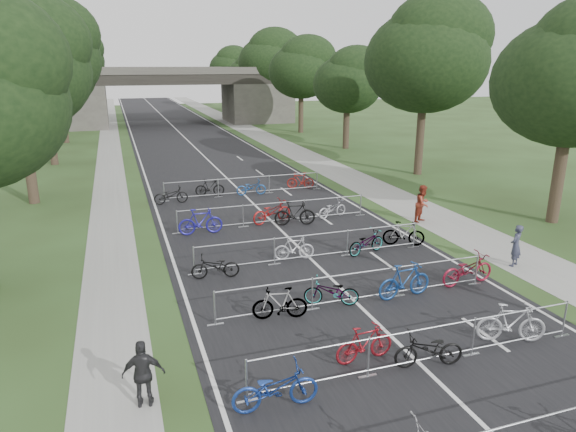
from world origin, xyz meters
The scene contains 45 objects.
road centered at (0.00, 50.00, 0.01)m, with size 11.00×140.00×0.01m, color black.
sidewalk_right centered at (8.00, 50.00, 0.01)m, with size 3.00×140.00×0.01m, color gray.
sidewalk_left centered at (-7.50, 50.00, 0.01)m, with size 2.00×140.00×0.01m, color gray.
lane_markings centered at (0.00, 50.00, 0.00)m, with size 0.12×140.00×0.00m, color silver.
overpass_bridge centered at (0.00, 65.00, 3.53)m, with size 31.00×8.00×7.05m.
tree_left_1 centered at (-11.39, 27.93, 7.30)m, with size 7.56×7.56×11.53m.
tree_right_1 centered at (13.11, 27.93, 7.90)m, with size 8.18×8.18×12.47m.
tree_left_2 centered at (-11.39, 39.93, 8.12)m, with size 8.40×8.40×12.81m.
tree_right_2 centered at (13.11, 39.93, 5.95)m, with size 6.16×6.16×9.39m.
tree_left_3 centered at (-11.39, 51.93, 6.49)m, with size 6.72×6.72×10.25m.
tree_right_3 centered at (13.11, 51.93, 6.92)m, with size 7.17×7.17×10.93m.
tree_left_4 centered at (-11.39, 63.93, 7.30)m, with size 7.56×7.56×11.53m.
tree_right_4 centered at (13.11, 63.93, 7.90)m, with size 8.18×8.18×12.47m.
tree_left_5 centered at (-11.39, 75.93, 8.12)m, with size 8.40×8.40×12.81m.
tree_right_5 centered at (13.11, 75.93, 5.95)m, with size 6.16×6.16×9.39m.
tree_left_6 centered at (-11.39, 87.93, 6.49)m, with size 6.72×6.72×10.25m.
tree_right_6 centered at (13.11, 87.93, 6.92)m, with size 7.17×7.17×10.93m.
barrier_row_2 centered at (0.00, 7.20, 0.55)m, with size 9.70×0.08×1.10m.
barrier_row_3 centered at (0.00, 11.00, 0.55)m, with size 9.70×0.08×1.10m.
barrier_row_4 centered at (0.00, 15.00, 0.55)m, with size 9.70×0.08×1.10m.
barrier_row_5 centered at (0.00, 20.00, 0.55)m, with size 9.70×0.08×1.10m.
barrier_row_6 centered at (0.00, 26.00, 0.55)m, with size 9.70×0.08×1.10m.
bike_8 centered at (-4.05, 6.77, 0.52)m, with size 0.69×1.99×1.04m, color navy.
bike_9 centered at (-1.30, 7.87, 0.50)m, with size 0.47×1.67×1.00m, color maroon.
bike_10 centered at (0.13, 7.11, 0.47)m, with size 0.63×1.80×0.95m, color black.
bike_11 centered at (2.97, 7.45, 0.57)m, with size 0.54×1.90×1.14m, color #ABACB3.
bike_12 centered at (-2.67, 10.76, 0.51)m, with size 0.48×1.68×1.01m, color #A5A8AD.
bike_13 centered at (-0.84, 11.10, 0.46)m, with size 0.61×1.75×0.92m, color #A5A8AD.
bike_14 centered at (1.66, 10.85, 0.60)m, with size 0.56×1.99×1.19m, color navy.
bike_15 centered at (4.30, 11.09, 0.55)m, with size 0.73×2.11×1.11m, color maroon.
bike_16 centered at (-3.94, 14.41, 0.45)m, with size 0.60×1.72×0.91m, color black.
bike_17 centered at (-0.65, 15.24, 0.49)m, with size 0.46×1.61×0.97m, color #B4B5BC.
bike_18 centered at (2.35, 14.94, 0.48)m, with size 0.64×1.84×0.97m, color #A5A8AD.
bike_19 centered at (4.30, 15.32, 0.53)m, with size 0.50×1.76×1.06m, color #A5A8AD.
bike_20 centered at (-3.62, 19.56, 0.60)m, with size 0.57×2.00×1.20m, color #201B98.
bike_21 centered at (-0.06, 20.21, 0.56)m, with size 0.74×2.13×1.12m, color maroon.
bike_22 centered at (0.87, 19.48, 0.59)m, with size 0.55×1.96×1.18m, color black.
bike_23 centered at (3.09, 20.13, 0.45)m, with size 0.60×1.71×0.90m, color #B8B8C1.
bike_24 centered at (-4.30, 25.37, 0.49)m, with size 0.65×1.85×0.97m, color black.
bike_25 centered at (-1.94, 26.47, 0.51)m, with size 0.48×1.68×1.01m, color black.
bike_26 centered at (0.40, 25.88, 0.46)m, with size 0.61×1.75×0.92m, color navy.
bike_27 centered at (3.70, 26.51, 0.50)m, with size 0.47×1.68×1.01m, color maroon.
pedestrian_a centered at (7.11, 11.96, 0.81)m, with size 0.59×0.39×1.62m, color #2D2F44.
pedestrian_b centered at (6.95, 18.05, 0.91)m, with size 0.89×0.69×1.83m, color maroon.
pedestrian_c centered at (-6.80, 7.81, 0.81)m, with size 0.94×0.39×1.61m, color #242326.
Camera 1 is at (-6.92, -2.62, 7.44)m, focal length 32.00 mm.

